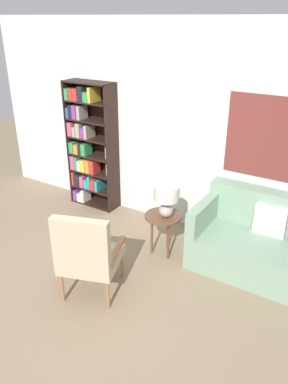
# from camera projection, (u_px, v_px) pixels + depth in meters

# --- Properties ---
(ground_plane) EXTENTS (14.00, 14.00, 0.00)m
(ground_plane) POSITION_uv_depth(u_px,v_px,m) (87.00, 304.00, 3.85)
(ground_plane) COLOR #847056
(wall_back) EXTENTS (6.40, 0.08, 2.70)m
(wall_back) POSITION_uv_depth(u_px,v_px,m) (186.00, 130.00, 4.80)
(wall_back) COLOR silver
(wall_back) RESTS_ON ground_plane
(bookshelf) EXTENTS (0.76, 0.30, 1.87)m
(bookshelf) POSITION_uv_depth(u_px,v_px,m) (88.00, 147.00, 5.56)
(bookshelf) COLOR black
(bookshelf) RESTS_ON ground_plane
(armchair) EXTENTS (0.73, 0.76, 0.99)m
(armchair) POSITION_uv_depth(u_px,v_px,m) (87.00, 253.00, 3.73)
(armchair) COLOR olive
(armchair) RESTS_ON ground_plane
(couch) EXTENTS (2.00, 0.88, 0.86)m
(couch) POSITION_uv_depth(u_px,v_px,m) (284.00, 250.00, 4.17)
(couch) COLOR gray
(couch) RESTS_ON ground_plane
(side_table) EXTENTS (0.44, 0.44, 0.54)m
(side_table) POSITION_uv_depth(u_px,v_px,m) (163.00, 220.00, 4.48)
(side_table) COLOR brown
(side_table) RESTS_ON ground_plane
(table_lamp) EXTENTS (0.30, 0.30, 0.40)m
(table_lamp) POSITION_uv_depth(u_px,v_px,m) (167.00, 197.00, 4.32)
(table_lamp) COLOR #A59E93
(table_lamp) RESTS_ON side_table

